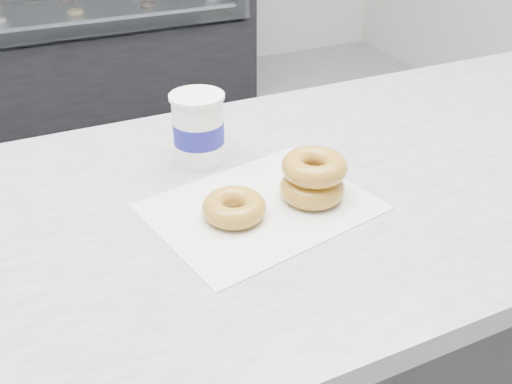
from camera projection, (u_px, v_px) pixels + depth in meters
ground at (152, 348)px, 1.85m from camera, size 5.00×5.00×0.00m
display_case at (37, 29)px, 3.22m from camera, size 2.40×0.74×1.25m
wax_paper at (261, 207)px, 0.91m from camera, size 0.38×0.32×0.00m
donut_single at (234, 207)px, 0.88m from camera, size 0.12×0.12×0.03m
donut_stack at (313, 177)px, 0.92m from camera, size 0.13×0.13×0.07m
coffee_cup at (198, 128)px, 1.01m from camera, size 0.11×0.11×0.13m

